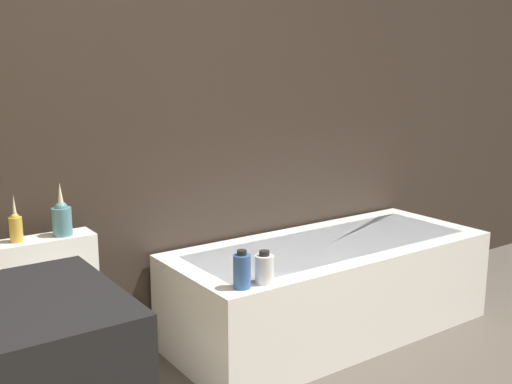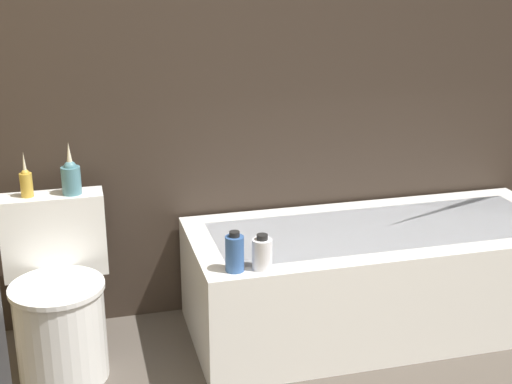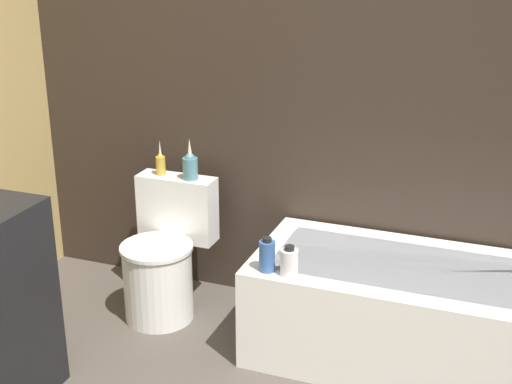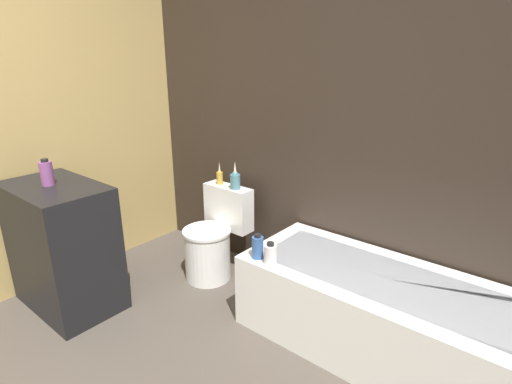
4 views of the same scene
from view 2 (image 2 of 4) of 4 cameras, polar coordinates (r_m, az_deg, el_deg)
wall_back_tiled at (r=3.17m, az=-3.60°, el=12.53°), size 6.40×0.06×2.60m
bathtub at (r=3.29m, az=9.79°, el=-6.67°), size 1.70×0.70×0.48m
toilet at (r=3.01m, az=-15.48°, el=-8.53°), size 0.42×0.50×0.70m
vase_gold at (r=3.01m, az=-17.92°, el=0.79°), size 0.05×0.05×0.19m
vase_silver at (r=2.99m, az=-14.59°, el=1.22°), size 0.08×0.08×0.22m
shampoo_bottle_tall at (r=2.71m, az=-1.72°, el=-4.89°), size 0.07×0.07×0.16m
shampoo_bottle_short at (r=2.73m, az=0.50°, el=-4.92°), size 0.08×0.08×0.14m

